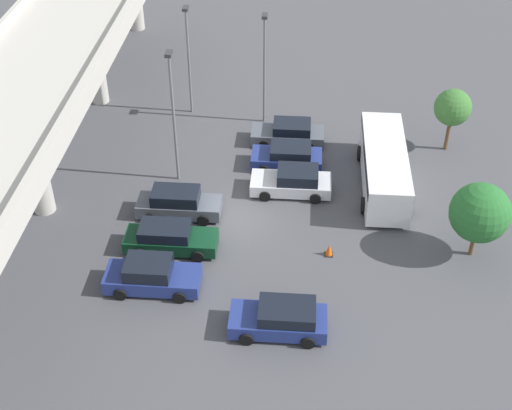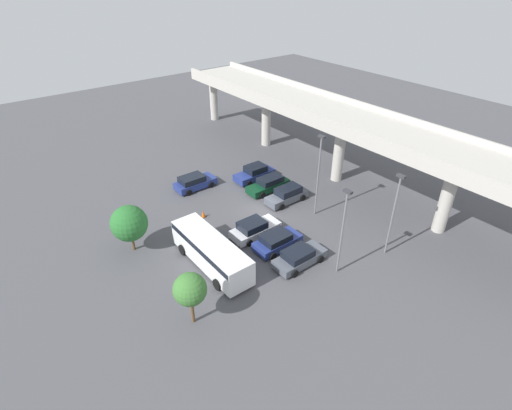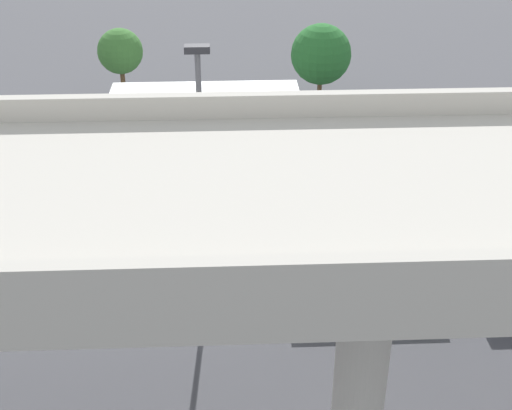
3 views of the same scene
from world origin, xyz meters
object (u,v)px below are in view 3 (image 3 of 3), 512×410
object	(u,v)px
parked_car_3	(311,260)
parked_car_4	(230,176)
shuttle_bus	(205,110)
tree_front_centre	(120,52)
lamp_post_near_aisle	(0,114)
parked_car_2	(400,258)
traffic_cone	(354,160)
lamp_post_by_overpass	(202,160)
parked_car_0	(496,172)
parked_car_1	(491,262)
parked_car_5	(164,182)
parked_car_6	(94,184)
tree_front_left	(321,54)

from	to	relation	value
parked_car_3	parked_car_4	xyz separation A→B (m)	(2.63, -6.33, -0.04)
shuttle_bus	tree_front_centre	xyz separation A→B (m)	(4.35, -4.31, 1.52)
shuttle_bus	lamp_post_near_aisle	size ratio (longest dim) A/B	1.15
parked_car_2	traffic_cone	xyz separation A→B (m)	(0.15, -8.40, -0.41)
lamp_post_near_aisle	lamp_post_by_overpass	distance (m)	8.59
parked_car_0	tree_front_centre	distance (m)	19.23
parked_car_1	traffic_cone	world-z (taller)	parked_car_1
parked_car_5	parked_car_6	bearing A→B (deg)	-89.01
parked_car_0	lamp_post_near_aisle	distance (m)	19.47
parked_car_5	tree_front_left	size ratio (longest dim) A/B	1.00
parked_car_6	traffic_cone	xyz separation A→B (m)	(-10.91, -2.55, -0.37)
shuttle_bus	tree_front_centre	world-z (taller)	tree_front_centre
parked_car_0	shuttle_bus	distance (m)	13.26
parked_car_1	parked_car_2	xyz separation A→B (m)	(2.97, -0.37, -0.03)
parked_car_5	parked_car_4	bearing A→B (deg)	98.65
parked_car_2	traffic_cone	world-z (taller)	parked_car_2
parked_car_0	parked_car_5	world-z (taller)	parked_car_0
tree_front_centre	tree_front_left	bearing A→B (deg)	179.70
tree_front_centre	traffic_cone	distance (m)	13.50
parked_car_0	parked_car_6	bearing A→B (deg)	-89.06
parked_car_4	lamp_post_by_overpass	bearing A→B (deg)	-6.96
parked_car_0	parked_car_3	xyz separation A→B (m)	(8.35, 6.15, 0.03)
lamp_post_by_overpass	tree_front_centre	xyz separation A→B (m)	(4.57, -16.53, -1.82)
parked_car_0	parked_car_3	bearing A→B (deg)	-53.64
parked_car_6	lamp_post_by_overpass	distance (m)	8.95
parked_car_3	shuttle_bus	world-z (taller)	shuttle_bus
parked_car_4	parked_car_6	bearing A→B (deg)	-85.23
parked_car_4	lamp_post_near_aisle	xyz separation A→B (m)	(8.03, 2.22, 3.74)
parked_car_6	tree_front_centre	size ratio (longest dim) A/B	1.12
lamp_post_near_aisle	lamp_post_by_overpass	xyz separation A→B (m)	(-7.18, 4.70, 0.36)
parked_car_5	lamp_post_by_overpass	size ratio (longest dim) A/B	0.52
shuttle_bus	tree_front_centre	size ratio (longest dim) A/B	2.08
parked_car_5	tree_front_centre	size ratio (longest dim) A/B	1.03
traffic_cone	lamp_post_by_overpass	bearing A→B (deg)	55.01
lamp_post_near_aisle	traffic_cone	size ratio (longest dim) A/B	10.84
parked_car_0	parked_car_4	size ratio (longest dim) A/B	0.96
tree_front_left	tree_front_centre	distance (m)	10.25
lamp_post_by_overpass	tree_front_left	bearing A→B (deg)	-109.00
parked_car_6	shuttle_bus	world-z (taller)	shuttle_bus
lamp_post_near_aisle	shuttle_bus	bearing A→B (deg)	-132.74
shuttle_bus	lamp_post_by_overpass	bearing A→B (deg)	-88.94
parked_car_6	lamp_post_by_overpass	size ratio (longest dim) A/B	0.56
parked_car_3	tree_front_left	bearing A→B (deg)	-7.88
parked_car_3	tree_front_centre	bearing A→B (deg)	26.79
parked_car_4	parked_car_5	bearing A→B (deg)	-81.35
parked_car_3	lamp_post_near_aisle	xyz separation A→B (m)	(10.66, -4.11, 3.70)
lamp_post_near_aisle	parked_car_6	bearing A→B (deg)	-145.62
lamp_post_near_aisle	traffic_cone	world-z (taller)	lamp_post_near_aisle
parked_car_2	parked_car_5	xyz separation A→B (m)	(8.29, -5.90, -0.03)
parked_car_1	tree_front_centre	size ratio (longest dim) A/B	1.13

